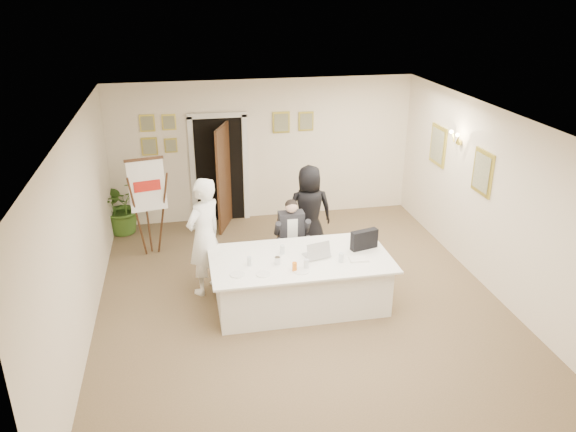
{
  "coord_description": "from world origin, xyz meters",
  "views": [
    {
      "loc": [
        -1.59,
        -7.18,
        4.5
      ],
      "look_at": [
        -0.07,
        0.6,
        1.18
      ],
      "focal_mm": 35.0,
      "sensor_mm": 36.0,
      "label": 1
    }
  ],
  "objects_px": {
    "standing_man": "(204,237)",
    "laptop_bag": "(364,240)",
    "paper_stack": "(359,259)",
    "oj_glass": "(295,267)",
    "steel_jug": "(277,261)",
    "flip_chart": "(149,212)",
    "laptop": "(317,247)",
    "seated_man": "(292,237)",
    "conference_table": "(300,281)",
    "potted_palm": "(122,206)",
    "standing_woman": "(309,211)"
  },
  "relations": [
    {
      "from": "standing_woman",
      "to": "paper_stack",
      "type": "distance_m",
      "value": 1.9
    },
    {
      "from": "seated_man",
      "to": "standing_woman",
      "type": "relative_size",
      "value": 0.8
    },
    {
      "from": "potted_palm",
      "to": "paper_stack",
      "type": "height_order",
      "value": "potted_palm"
    },
    {
      "from": "potted_palm",
      "to": "oj_glass",
      "type": "relative_size",
      "value": 8.32
    },
    {
      "from": "potted_palm",
      "to": "steel_jug",
      "type": "distance_m",
      "value": 4.16
    },
    {
      "from": "potted_palm",
      "to": "laptop",
      "type": "relative_size",
      "value": 2.88
    },
    {
      "from": "laptop_bag",
      "to": "steel_jug",
      "type": "distance_m",
      "value": 1.39
    },
    {
      "from": "oj_glass",
      "to": "steel_jug",
      "type": "bearing_deg",
      "value": 128.84
    },
    {
      "from": "seated_man",
      "to": "laptop",
      "type": "relative_size",
      "value": 3.47
    },
    {
      "from": "seated_man",
      "to": "standing_woman",
      "type": "height_order",
      "value": "standing_woman"
    },
    {
      "from": "flip_chart",
      "to": "laptop_bag",
      "type": "height_order",
      "value": "flip_chart"
    },
    {
      "from": "flip_chart",
      "to": "standing_man",
      "type": "relative_size",
      "value": 0.94
    },
    {
      "from": "standing_woman",
      "to": "laptop",
      "type": "height_order",
      "value": "standing_woman"
    },
    {
      "from": "laptop",
      "to": "potted_palm",
      "type": "bearing_deg",
      "value": 119.28
    },
    {
      "from": "steel_jug",
      "to": "seated_man",
      "type": "bearing_deg",
      "value": 68.84
    },
    {
      "from": "seated_man",
      "to": "potted_palm",
      "type": "height_order",
      "value": "seated_man"
    },
    {
      "from": "paper_stack",
      "to": "standing_man",
      "type": "bearing_deg",
      "value": 157.57
    },
    {
      "from": "paper_stack",
      "to": "oj_glass",
      "type": "bearing_deg",
      "value": -171.05
    },
    {
      "from": "seated_man",
      "to": "laptop",
      "type": "bearing_deg",
      "value": -69.06
    },
    {
      "from": "standing_man",
      "to": "steel_jug",
      "type": "bearing_deg",
      "value": 97.58
    },
    {
      "from": "steel_jug",
      "to": "laptop_bag",
      "type": "bearing_deg",
      "value": 10.48
    },
    {
      "from": "potted_palm",
      "to": "laptop_bag",
      "type": "xyz_separation_m",
      "value": [
        3.79,
        -3.12,
        0.38
      ]
    },
    {
      "from": "flip_chart",
      "to": "laptop_bag",
      "type": "distance_m",
      "value": 3.81
    },
    {
      "from": "laptop_bag",
      "to": "paper_stack",
      "type": "relative_size",
      "value": 1.55
    },
    {
      "from": "seated_man",
      "to": "standing_man",
      "type": "height_order",
      "value": "standing_man"
    },
    {
      "from": "laptop",
      "to": "paper_stack",
      "type": "bearing_deg",
      "value": -38.2
    },
    {
      "from": "laptop",
      "to": "standing_man",
      "type": "bearing_deg",
      "value": 144.08
    },
    {
      "from": "standing_man",
      "to": "paper_stack",
      "type": "distance_m",
      "value": 2.34
    },
    {
      "from": "flip_chart",
      "to": "laptop",
      "type": "bearing_deg",
      "value": -40.35
    },
    {
      "from": "laptop_bag",
      "to": "oj_glass",
      "type": "xyz_separation_m",
      "value": [
        -1.17,
        -0.5,
        -0.08
      ]
    },
    {
      "from": "paper_stack",
      "to": "oj_glass",
      "type": "distance_m",
      "value": 0.99
    },
    {
      "from": "conference_table",
      "to": "seated_man",
      "type": "relative_size",
      "value": 2.02
    },
    {
      "from": "standing_man",
      "to": "paper_stack",
      "type": "xyz_separation_m",
      "value": [
        2.16,
        -0.89,
        -0.14
      ]
    },
    {
      "from": "flip_chart",
      "to": "laptop",
      "type": "height_order",
      "value": "flip_chart"
    },
    {
      "from": "standing_man",
      "to": "laptop_bag",
      "type": "height_order",
      "value": "standing_man"
    },
    {
      "from": "standing_man",
      "to": "paper_stack",
      "type": "height_order",
      "value": "standing_man"
    },
    {
      "from": "seated_man",
      "to": "paper_stack",
      "type": "distance_m",
      "value": 1.43
    },
    {
      "from": "flip_chart",
      "to": "paper_stack",
      "type": "xyz_separation_m",
      "value": [
        3.04,
        -2.36,
        -0.03
      ]
    },
    {
      "from": "paper_stack",
      "to": "oj_glass",
      "type": "height_order",
      "value": "oj_glass"
    },
    {
      "from": "standing_man",
      "to": "laptop",
      "type": "height_order",
      "value": "standing_man"
    },
    {
      "from": "seated_man",
      "to": "standing_man",
      "type": "distance_m",
      "value": 1.48
    },
    {
      "from": "standing_woman",
      "to": "steel_jug",
      "type": "distance_m",
      "value": 1.99
    },
    {
      "from": "conference_table",
      "to": "potted_palm",
      "type": "distance_m",
      "value": 4.27
    },
    {
      "from": "laptop_bag",
      "to": "standing_man",
      "type": "bearing_deg",
      "value": 152.0
    },
    {
      "from": "conference_table",
      "to": "oj_glass",
      "type": "xyz_separation_m",
      "value": [
        -0.16,
        -0.38,
        0.45
      ]
    },
    {
      "from": "conference_table",
      "to": "standing_woman",
      "type": "xyz_separation_m",
      "value": [
        0.52,
        1.65,
        0.42
      ]
    },
    {
      "from": "standing_man",
      "to": "standing_woman",
      "type": "xyz_separation_m",
      "value": [
        1.86,
        0.99,
        -0.12
      ]
    },
    {
      "from": "flip_chart",
      "to": "oj_glass",
      "type": "height_order",
      "value": "flip_chart"
    },
    {
      "from": "potted_palm",
      "to": "laptop",
      "type": "height_order",
      "value": "potted_palm"
    },
    {
      "from": "potted_palm",
      "to": "paper_stack",
      "type": "bearing_deg",
      "value": -43.9
    }
  ]
}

